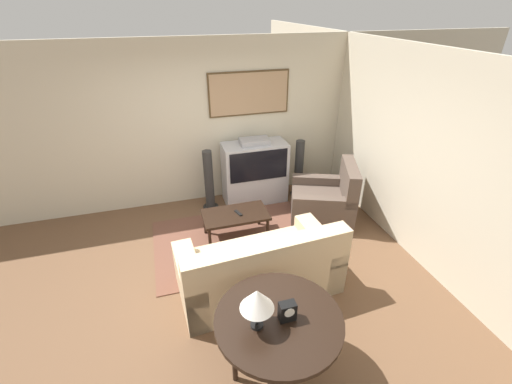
# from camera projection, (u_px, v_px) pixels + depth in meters

# --- Properties ---
(ground_plane) EXTENTS (12.00, 12.00, 0.00)m
(ground_plane) POSITION_uv_depth(u_px,v_px,m) (225.00, 275.00, 4.48)
(ground_plane) COLOR brown
(wall_back) EXTENTS (12.00, 0.10, 2.70)m
(wall_back) POSITION_uv_depth(u_px,v_px,m) (196.00, 125.00, 5.60)
(wall_back) COLOR beige
(wall_back) RESTS_ON ground_plane
(wall_right) EXTENTS (0.06, 12.00, 2.70)m
(wall_right) POSITION_uv_depth(u_px,v_px,m) (418.00, 158.00, 4.47)
(wall_right) COLOR beige
(wall_right) RESTS_ON ground_plane
(area_rug) EXTENTS (2.51, 1.65, 0.01)m
(area_rug) POSITION_uv_depth(u_px,v_px,m) (240.00, 239.00, 5.14)
(area_rug) COLOR brown
(area_rug) RESTS_ON ground_plane
(tv) EXTENTS (1.08, 0.51, 1.16)m
(tv) POSITION_uv_depth(u_px,v_px,m) (255.00, 172.00, 5.92)
(tv) COLOR #B7B7BC
(tv) RESTS_ON ground_plane
(couch) EXTENTS (1.96, 1.08, 0.93)m
(couch) POSITION_uv_depth(u_px,v_px,m) (260.00, 269.00, 4.12)
(couch) COLOR #CCB289
(couch) RESTS_ON ground_plane
(armchair) EXTENTS (1.22, 1.17, 0.97)m
(armchair) POSITION_uv_depth(u_px,v_px,m) (325.00, 202.00, 5.50)
(armchair) COLOR brown
(armchair) RESTS_ON ground_plane
(coffee_table) EXTENTS (0.95, 0.54, 0.43)m
(coffee_table) POSITION_uv_depth(u_px,v_px,m) (235.00, 216.00, 5.02)
(coffee_table) COLOR black
(coffee_table) RESTS_ON ground_plane
(console_table) EXTENTS (1.12, 1.12, 0.77)m
(console_table) POSITION_uv_depth(u_px,v_px,m) (279.00, 324.00, 2.95)
(console_table) COLOR black
(console_table) RESTS_ON ground_plane
(table_lamp) EXTENTS (0.28, 0.28, 0.40)m
(table_lamp) POSITION_uv_depth(u_px,v_px,m) (257.00, 300.00, 2.71)
(table_lamp) COLOR black
(table_lamp) RESTS_ON console_table
(mantel_clock) EXTENTS (0.14, 0.10, 0.18)m
(mantel_clock) POSITION_uv_depth(u_px,v_px,m) (287.00, 311.00, 2.88)
(mantel_clock) COLOR black
(mantel_clock) RESTS_ON console_table
(remote) EXTENTS (0.09, 0.17, 0.02)m
(remote) POSITION_uv_depth(u_px,v_px,m) (238.00, 213.00, 4.99)
(remote) COLOR black
(remote) RESTS_ON coffee_table
(speaker_tower_left) EXTENTS (0.26, 0.26, 1.05)m
(speaker_tower_left) POSITION_uv_depth(u_px,v_px,m) (209.00, 182.00, 5.71)
(speaker_tower_left) COLOR black
(speaker_tower_left) RESTS_ON ground_plane
(speaker_tower_right) EXTENTS (0.26, 0.26, 1.05)m
(speaker_tower_right) POSITION_uv_depth(u_px,v_px,m) (299.00, 170.00, 6.11)
(speaker_tower_right) COLOR black
(speaker_tower_right) RESTS_ON ground_plane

